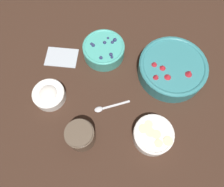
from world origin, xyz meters
TOP-DOWN VIEW (x-y plane):
  - ground_plane at (0.00, 0.00)m, footprint 4.00×4.00m
  - bowl_strawberries at (-0.21, -0.10)m, footprint 0.26×0.26m
  - bowl_blueberries at (0.07, -0.14)m, footprint 0.17×0.17m
  - bowl_bananas at (-0.16, 0.17)m, footprint 0.14×0.14m
  - bowl_cream at (0.23, 0.09)m, footprint 0.12×0.12m
  - jar_chocolate at (0.08, 0.22)m, footprint 0.10×0.10m
  - napkin at (0.24, -0.09)m, footprint 0.14×0.10m
  - spoon at (0.02, 0.09)m, footprint 0.13×0.08m

SIDE VIEW (x-z plane):
  - ground_plane at x=0.00m, z-range 0.00..0.00m
  - napkin at x=0.24m, z-range 0.00..0.01m
  - spoon at x=0.02m, z-range 0.00..0.01m
  - bowl_cream at x=0.23m, z-range 0.00..0.05m
  - bowl_bananas at x=-0.16m, z-range 0.00..0.06m
  - bowl_blueberries at x=0.07m, z-range 0.00..0.07m
  - bowl_strawberries at x=-0.21m, z-range 0.00..0.08m
  - jar_chocolate at x=0.08m, z-range 0.00..0.09m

